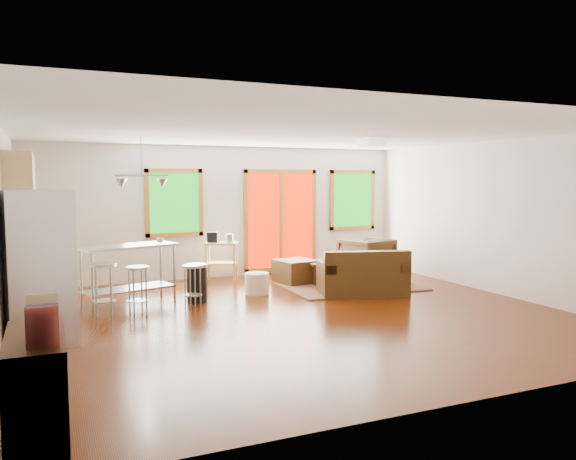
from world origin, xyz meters
name	(u,v)px	position (x,y,z in m)	size (l,w,h in m)	color
floor	(296,315)	(0.00, 0.00, -0.01)	(7.50, 7.00, 0.02)	#341001
ceiling	(297,131)	(0.00, 0.00, 2.61)	(7.50, 7.00, 0.02)	silver
back_wall	(224,212)	(0.00, 3.51, 1.30)	(7.50, 0.02, 2.60)	beige
right_wall	(500,218)	(3.76, 0.00, 1.30)	(0.02, 7.00, 2.60)	beige
front_wall	(467,255)	(0.00, -3.51, 1.30)	(7.50, 0.02, 2.60)	beige
window_left	(174,203)	(-1.00, 3.46, 1.50)	(1.10, 0.05, 1.30)	#0D530E
french_doors	(281,220)	(1.20, 3.46, 1.10)	(1.60, 0.05, 2.10)	#AB1300
window_right	(353,200)	(2.90, 3.46, 1.50)	(1.10, 0.05, 1.30)	#0D530E
rug	(348,285)	(1.78, 1.63, 0.01)	(2.38, 1.83, 0.02)	#505F35
loveseat	(363,276)	(1.63, 0.89, 0.30)	(1.62, 1.19, 0.77)	#301E0A
coffee_table	(332,264)	(1.66, 2.05, 0.36)	(1.06, 0.67, 0.42)	#341B09
armchair	(366,256)	(2.53, 2.27, 0.44)	(0.85, 0.80, 0.88)	#301E0A
ottoman	(296,272)	(1.01, 2.28, 0.22)	(0.66, 0.66, 0.44)	#301E0A
pouf	(257,283)	(0.00, 1.62, 0.18)	(0.41, 0.41, 0.36)	beige
vase	(343,258)	(1.71, 1.73, 0.51)	(0.21, 0.22, 0.29)	silver
book	(350,255)	(1.88, 1.78, 0.54)	(0.21, 0.03, 0.28)	maroon
cabinets	(30,249)	(-3.49, 1.70, 0.93)	(0.64, 2.24, 2.30)	tan
refrigerator	(40,267)	(-3.34, -0.10, 0.91)	(0.83, 0.81, 1.82)	#B7BABC
island	(129,264)	(-2.10, 1.67, 0.64)	(1.57, 0.99, 0.93)	#B7BABC
cup	(160,239)	(-1.63, 1.59, 1.00)	(0.11, 0.09, 0.11)	silver
bar_stool_a	(103,277)	(-2.55, 0.92, 0.57)	(0.41, 0.41, 0.77)	#B7BABC
bar_stool_b	(138,279)	(-2.09, 0.85, 0.53)	(0.39, 0.39, 0.71)	#B7BABC
bar_stool_c	(193,276)	(-1.26, 1.02, 0.49)	(0.38, 0.38, 0.66)	#B7BABC
trash_can	(197,283)	(-1.09, 1.40, 0.31)	(0.38, 0.38, 0.61)	black
kitchen_cart	(220,248)	(-0.24, 3.01, 0.65)	(0.73, 0.62, 0.95)	tan
bookshelf	(37,395)	(-3.35, -3.10, 0.45)	(0.38, 0.98, 1.16)	#341B09
ceiling_flush	(372,143)	(1.60, 0.60, 2.53)	(0.35, 0.35, 0.12)	white
pendant_light	(142,182)	(-1.90, 1.50, 1.90)	(0.80, 0.18, 0.79)	gray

